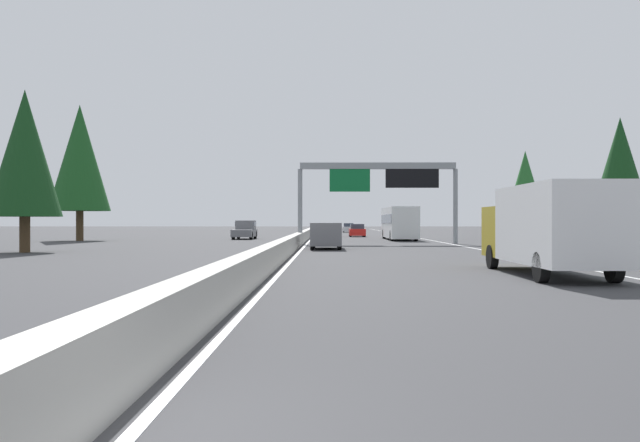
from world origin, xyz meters
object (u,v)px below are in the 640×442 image
object	(u,v)px
conifer_right_mid	(525,185)
conifer_left_foreground	(25,153)
sedan_distant_b	(348,228)
bus_mid_center	(399,222)
oncoming_near	(245,230)
minivan_far_left	(326,234)
box_truck_mid_right	(548,227)
conifer_left_near	(80,158)
sedan_far_right	(357,231)
conifer_right_near	(620,170)
sign_gantry_overhead	(380,179)

from	to	relation	value
conifer_right_mid	conifer_left_foreground	xyz separation A→B (m)	(-34.47, 38.81, -0.03)
conifer_left_foreground	sedan_distant_b	bearing A→B (deg)	-16.68
conifer_right_mid	bus_mid_center	bearing A→B (deg)	118.63
sedan_distant_b	conifer_right_mid	distance (m)	39.45
oncoming_near	minivan_far_left	bearing A→B (deg)	19.03
box_truck_mid_right	bus_mid_center	distance (m)	42.54
minivan_far_left	conifer_left_near	bearing A→B (deg)	52.03
sedan_distant_b	bus_mid_center	bearing A→B (deg)	-175.20
sedan_distant_b	sedan_far_right	bearing A→B (deg)	-179.87
box_truck_mid_right	conifer_right_mid	world-z (taller)	conifer_right_mid
minivan_far_left	conifer_right_mid	bearing A→B (deg)	-36.23
conifer_left_near	bus_mid_center	bearing A→B (deg)	-82.66
sedan_distant_b	oncoming_near	distance (m)	41.93
box_truck_mid_right	oncoming_near	bearing A→B (deg)	19.17
sedan_far_right	conifer_left_near	distance (m)	31.57
sedan_far_right	conifer_right_near	distance (m)	39.63
sign_gantry_overhead	box_truck_mid_right	bearing A→B (deg)	-174.18
conifer_right_mid	sign_gantry_overhead	bearing A→B (deg)	138.67
sign_gantry_overhead	sedan_distant_b	xyz separation A→B (m)	(54.34, 0.81, -4.44)
bus_mid_center	sedan_far_right	size ratio (longest dim) A/B	2.61
bus_mid_center	conifer_left_foreground	world-z (taller)	conifer_left_foreground
bus_mid_center	box_truck_mid_right	bearing A→B (deg)	-179.50
box_truck_mid_right	oncoming_near	world-z (taller)	box_truck_mid_right
sedan_far_right	conifer_right_near	xyz separation A→B (m)	(-36.73, -14.26, 4.22)
minivan_far_left	conifer_right_mid	size ratio (longest dim) A/B	0.53
conifer_right_near	conifer_left_foreground	size ratio (longest dim) A/B	0.86
sign_gantry_overhead	sedan_distant_b	world-z (taller)	sign_gantry_overhead
minivan_far_left	bus_mid_center	world-z (taller)	bus_mid_center
conifer_right_near	oncoming_near	bearing A→B (deg)	44.39
conifer_left_near	conifer_left_foreground	bearing A→B (deg)	-166.84
sedan_far_right	sedan_distant_b	bearing A→B (deg)	0.13
conifer_right_near	conifer_right_mid	bearing A→B (deg)	-6.67
minivan_far_left	sedan_far_right	world-z (taller)	minivan_far_left
oncoming_near	conifer_right_mid	world-z (taller)	conifer_right_mid
conifer_right_mid	conifer_left_foreground	bearing A→B (deg)	131.61
sign_gantry_overhead	conifer_left_foreground	distance (m)	26.16
bus_mid_center	oncoming_near	size ratio (longest dim) A/B	2.05
conifer_right_mid	conifer_left_foreground	distance (m)	51.91
sign_gantry_overhead	conifer_left_near	bearing A→B (deg)	73.61
conifer_left_foreground	conifer_right_near	bearing A→B (deg)	-86.15
conifer_right_near	conifer_left_foreground	bearing A→B (deg)	93.85
conifer_left_near	minivan_far_left	bearing A→B (deg)	-127.97
minivan_far_left	bus_mid_center	distance (m)	22.59
conifer_left_near	sedan_far_right	bearing A→B (deg)	-57.94
oncoming_near	conifer_left_foreground	size ratio (longest dim) A/B	0.60
conifer_right_mid	conifer_left_near	size ratio (longest dim) A/B	0.75
bus_mid_center	conifer_right_near	distance (m)	26.67
sign_gantry_overhead	conifer_left_foreground	size ratio (longest dim) A/B	1.35
sign_gantry_overhead	conifer_right_near	xyz separation A→B (m)	(-12.48, -13.52, -0.22)
sign_gantry_overhead	minivan_far_left	bearing A→B (deg)	156.43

